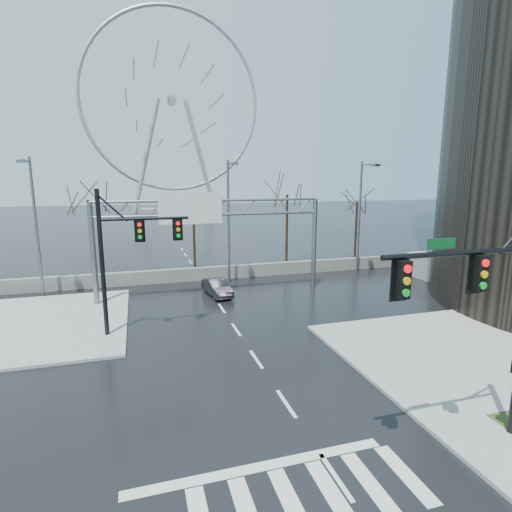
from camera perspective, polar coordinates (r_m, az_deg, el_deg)
name	(u,v)px	position (r m, az deg, el deg)	size (l,w,h in m)	color
ground	(286,404)	(16.37, 4.33, -20.27)	(260.00, 260.00, 0.00)	black
sidewalk_right_ext	(458,349)	(22.92, 26.94, -11.81)	(12.00, 10.00, 0.15)	gray
sidewalk_far	(39,324)	(27.06, -28.63, -8.55)	(10.00, 12.00, 0.15)	gray
barrier_wall	(202,274)	(34.36, -7.67, -2.51)	(52.00, 0.50, 1.10)	slate
signal_mast_near	(496,300)	(14.12, 31.03, -5.45)	(5.52, 0.41, 8.00)	black
signal_mast_far	(124,249)	(22.31, -18.37, 0.97)	(4.72, 0.41, 8.00)	black
sign_gantry	(207,226)	(28.59, -7.04, 4.23)	(16.36, 0.40, 7.60)	slate
streetlight_left	(34,217)	(32.06, -29.13, 4.92)	(0.50, 2.55, 10.00)	slate
streetlight_mid	(229,212)	(32.11, -3.84, 6.27)	(0.50, 2.55, 10.00)	slate
streetlight_right	(362,209)	(36.69, 14.87, 6.51)	(0.50, 2.55, 10.00)	slate
tree_left	(88,209)	(36.83, -22.83, 6.18)	(3.75, 3.75, 7.50)	black
tree_center	(193,215)	(38.03, -8.93, 5.81)	(3.25, 3.25, 6.50)	black
tree_right	(287,203)	(39.24, 4.47, 7.59)	(3.90, 3.90, 7.80)	black
tree_far_right	(357,209)	(43.25, 14.22, 6.53)	(3.40, 3.40, 6.80)	black
ferris_wheel	(172,108)	(109.94, -11.91, 19.93)	(45.00, 6.00, 50.91)	gray
car	(217,287)	(29.73, -5.59, -4.47)	(1.29, 3.70, 1.22)	black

